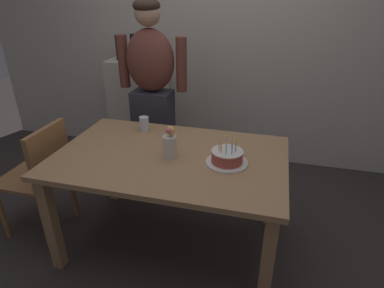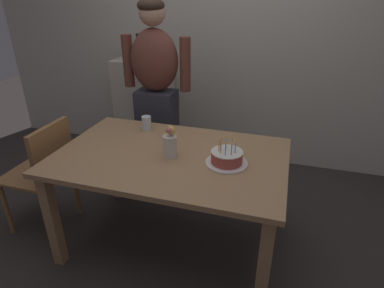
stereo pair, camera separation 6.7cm
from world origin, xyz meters
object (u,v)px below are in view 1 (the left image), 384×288
(water_glass_near, at_px, (144,124))
(flower_vase, at_px, (170,143))
(person_man_bearded, at_px, (152,96))
(dining_chair, at_px, (42,172))
(birthday_cake, at_px, (227,157))

(water_glass_near, bearing_deg, flower_vase, -47.47)
(person_man_bearded, xyz_separation_m, dining_chair, (-0.55, -0.85, -0.36))
(birthday_cake, distance_m, person_man_bearded, 1.11)
(flower_vase, height_order, dining_chair, flower_vase)
(birthday_cake, xyz_separation_m, person_man_bearded, (-0.79, 0.78, 0.09))
(water_glass_near, xyz_separation_m, flower_vase, (0.32, -0.35, 0.04))
(flower_vase, bearing_deg, dining_chair, -176.07)
(person_man_bearded, bearing_deg, water_glass_near, 102.55)
(water_glass_near, bearing_deg, person_man_bearded, 102.55)
(flower_vase, xyz_separation_m, dining_chair, (-0.97, -0.07, -0.32))
(flower_vase, distance_m, dining_chair, 1.02)
(water_glass_near, height_order, person_man_bearded, person_man_bearded)
(birthday_cake, relative_size, dining_chair, 0.30)
(birthday_cake, relative_size, water_glass_near, 2.38)
(flower_vase, xyz_separation_m, person_man_bearded, (-0.42, 0.78, 0.04))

